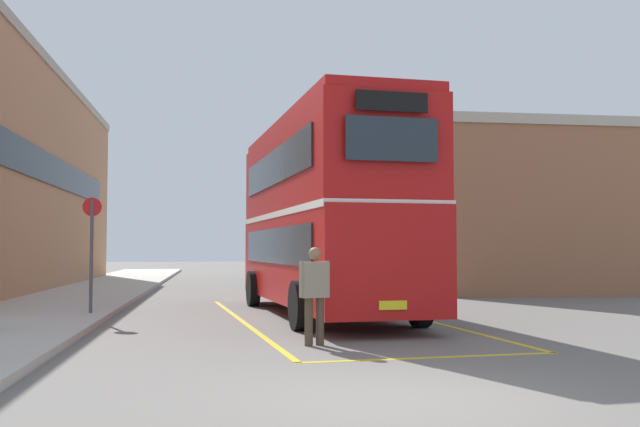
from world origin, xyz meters
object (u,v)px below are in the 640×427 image
(double_decker_bus, at_px, (324,213))
(pedestrian_boarding, at_px, (314,289))
(single_deck_bus, at_px, (348,248))
(bus_stop_sign, at_px, (92,243))

(double_decker_bus, bearing_deg, pedestrian_boarding, -100.29)
(single_deck_bus, relative_size, bus_stop_sign, 3.19)
(single_deck_bus, bearing_deg, bus_stop_sign, -121.66)
(pedestrian_boarding, distance_m, bus_stop_sign, 7.00)
(single_deck_bus, distance_m, bus_stop_sign, 16.69)
(double_decker_bus, bearing_deg, single_deck_bus, 76.99)
(bus_stop_sign, bearing_deg, single_deck_bus, 58.34)
(bus_stop_sign, bearing_deg, double_decker_bus, 1.36)
(double_decker_bus, relative_size, single_deck_bus, 1.20)
(single_deck_bus, relative_size, pedestrian_boarding, 5.17)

